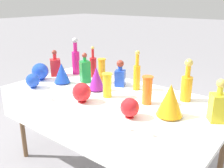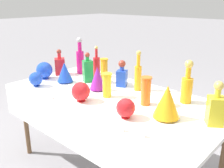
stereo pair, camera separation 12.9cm
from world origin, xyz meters
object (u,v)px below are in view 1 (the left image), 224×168
at_px(tall_bottle_0, 137,74).
at_px(round_bowl_2, 82,92).
at_px(slender_vase_1, 102,70).
at_px(slender_vase_0, 147,89).
at_px(tall_bottle_1, 187,84).
at_px(fluted_vase_0, 170,100).
at_px(round_bowl_0, 130,108).
at_px(cardboard_box_behind_left, 185,122).
at_px(round_bowl_3, 40,71).
at_px(fluted_vase_2, 62,73).
at_px(tall_bottle_3, 93,66).
at_px(square_decanter_3, 85,70).
at_px(round_bowl_1, 33,81).
at_px(fluted_vase_1, 96,78).
at_px(square_decanter_1, 218,105).
at_px(slender_vase_2, 107,84).
at_px(tall_bottle_2, 76,59).
at_px(square_decanter_2, 120,75).
at_px(square_decanter_0, 55,66).

relative_size(tall_bottle_0, round_bowl_2, 2.27).
bearing_deg(slender_vase_1, slender_vase_0, -15.85).
xyz_separation_m(tall_bottle_1, fluted_vase_0, (0.03, -0.34, -0.02)).
xyz_separation_m(round_bowl_0, cardboard_box_behind_left, (-0.12, 1.35, -0.70)).
bearing_deg(round_bowl_3, round_bowl_0, -6.75).
bearing_deg(slender_vase_1, fluted_vase_2, -139.68).
bearing_deg(round_bowl_3, slender_vase_1, 29.84).
xyz_separation_m(tall_bottle_3, slender_vase_1, (0.20, -0.10, 0.01)).
bearing_deg(fluted_vase_2, square_decanter_3, 48.89).
bearing_deg(round_bowl_1, round_bowl_2, 4.01).
bearing_deg(fluted_vase_0, square_decanter_3, 169.18).
xyz_separation_m(tall_bottle_1, slender_vase_1, (-0.81, -0.08, -0.01)).
bearing_deg(fluted_vase_1, fluted_vase_2, -171.16).
height_order(tall_bottle_1, square_decanter_1, tall_bottle_1).
bearing_deg(fluted_vase_1, slender_vase_2, -19.98).
bearing_deg(tall_bottle_1, tall_bottle_2, -179.46).
bearing_deg(square_decanter_1, square_decanter_3, 177.31).
xyz_separation_m(tall_bottle_2, round_bowl_3, (-0.12, -0.37, -0.07)).
distance_m(tall_bottle_2, round_bowl_1, 0.57).
xyz_separation_m(tall_bottle_1, cardboard_box_behind_left, (-0.30, 0.83, -0.76)).
bearing_deg(square_decanter_1, tall_bottle_0, 165.98).
relative_size(tall_bottle_3, fluted_vase_2, 1.62).
bearing_deg(round_bowl_2, round_bowl_3, 168.53).
height_order(slender_vase_1, round_bowl_1, slender_vase_1).
bearing_deg(fluted_vase_0, slender_vase_0, 157.76).
bearing_deg(square_decanter_3, tall_bottle_3, 108.10).
relative_size(tall_bottle_2, tall_bottle_3, 1.22).
xyz_separation_m(tall_bottle_0, fluted_vase_1, (-0.27, -0.23, -0.03)).
height_order(tall_bottle_0, square_decanter_2, tall_bottle_0).
bearing_deg(square_decanter_3, tall_bottle_2, 152.46).
xyz_separation_m(fluted_vase_0, round_bowl_1, (-1.23, -0.23, -0.05)).
bearing_deg(tall_bottle_0, square_decanter_3, -165.86).
distance_m(square_decanter_2, slender_vase_1, 0.19).
bearing_deg(tall_bottle_1, tall_bottle_0, -176.49).
xyz_separation_m(square_decanter_2, slender_vase_2, (0.08, -0.29, 0.00)).
distance_m(round_bowl_0, round_bowl_3, 1.18).
xyz_separation_m(tall_bottle_2, cardboard_box_behind_left, (0.93, 0.84, -0.78)).
xyz_separation_m(slender_vase_0, round_bowl_0, (0.03, -0.28, -0.04)).
relative_size(tall_bottle_1, round_bowl_3, 1.98).
height_order(fluted_vase_1, round_bowl_2, fluted_vase_1).
bearing_deg(square_decanter_0, tall_bottle_0, 9.91).
bearing_deg(tall_bottle_1, square_decanter_2, -176.47).
xyz_separation_m(round_bowl_2, round_bowl_3, (-0.72, 0.15, 0.01)).
bearing_deg(tall_bottle_2, slender_vase_1, -8.68).
xyz_separation_m(tall_bottle_1, tall_bottle_3, (-1.01, 0.02, -0.02)).
distance_m(fluted_vase_0, fluted_vase_1, 0.74).
relative_size(tall_bottle_1, slender_vase_2, 1.68).
height_order(fluted_vase_2, round_bowl_1, fluted_vase_2).
relative_size(square_decanter_3, round_bowl_1, 2.16).
relative_size(square_decanter_2, cardboard_box_behind_left, 0.46).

